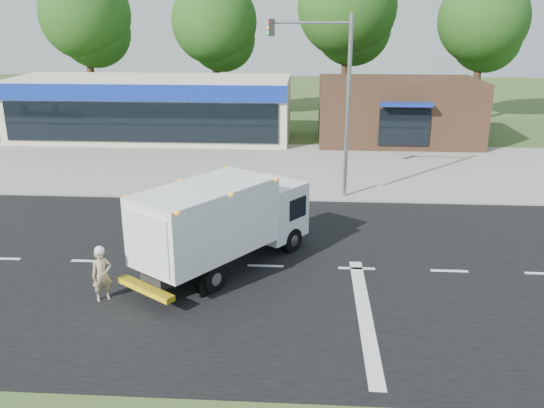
% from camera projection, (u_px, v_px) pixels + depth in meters
% --- Properties ---
extents(ground, '(120.00, 120.00, 0.00)m').
position_uv_depth(ground, '(266.00, 266.00, 19.08)').
color(ground, '#385123').
rests_on(ground, ground).
extents(road_asphalt, '(60.00, 14.00, 0.02)m').
position_uv_depth(road_asphalt, '(266.00, 266.00, 19.07)').
color(road_asphalt, black).
rests_on(road_asphalt, ground).
extents(sidewalk, '(60.00, 2.40, 0.12)m').
position_uv_depth(sidewalk, '(279.00, 192.00, 26.82)').
color(sidewalk, gray).
rests_on(sidewalk, ground).
extents(parking_apron, '(60.00, 9.00, 0.02)m').
position_uv_depth(parking_apron, '(284.00, 162.00, 32.32)').
color(parking_apron, gray).
rests_on(parking_apron, ground).
extents(lane_markings, '(55.20, 7.00, 0.01)m').
position_uv_depth(lane_markings, '(306.00, 285.00, 17.71)').
color(lane_markings, silver).
rests_on(lane_markings, road_asphalt).
extents(ems_box_truck, '(5.61, 6.69, 2.99)m').
position_uv_depth(ems_box_truck, '(222.00, 219.00, 18.38)').
color(ems_box_truck, black).
rests_on(ems_box_truck, ground).
extents(emergency_worker, '(0.69, 0.63, 1.69)m').
position_uv_depth(emergency_worker, '(102.00, 274.00, 16.61)').
color(emergency_worker, tan).
rests_on(emergency_worker, ground).
extents(retail_strip_mall, '(18.00, 6.20, 4.00)m').
position_uv_depth(retail_strip_mall, '(152.00, 108.00, 37.86)').
color(retail_strip_mall, beige).
rests_on(retail_strip_mall, ground).
extents(brown_storefront, '(10.00, 6.70, 4.00)m').
position_uv_depth(brown_storefront, '(398.00, 111.00, 36.92)').
color(brown_storefront, '#382316').
rests_on(brown_storefront, ground).
extents(traffic_signal_pole, '(3.51, 0.25, 8.00)m').
position_uv_depth(traffic_signal_pole, '(333.00, 88.00, 24.56)').
color(traffic_signal_pole, gray).
rests_on(traffic_signal_pole, ground).
extents(background_trees, '(36.77, 7.39, 12.10)m').
position_uv_depth(background_trees, '(282.00, 21.00, 43.45)').
color(background_trees, '#332114').
rests_on(background_trees, ground).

